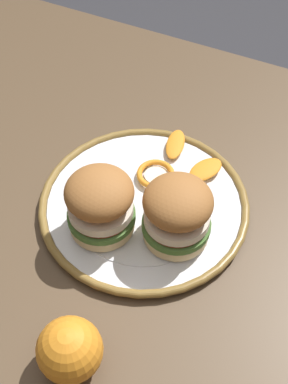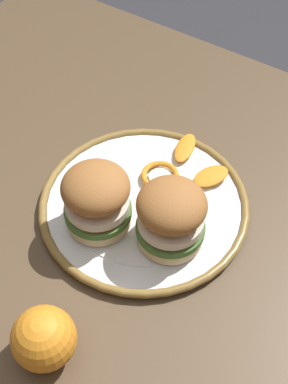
{
  "view_description": "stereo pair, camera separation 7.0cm",
  "coord_description": "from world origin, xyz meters",
  "px_view_note": "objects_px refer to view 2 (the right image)",
  "views": [
    {
      "loc": [
        0.14,
        -0.41,
        1.39
      ],
      "look_at": [
        -0.08,
        0.05,
        0.77
      ],
      "focal_mm": 52.22,
      "sensor_mm": 36.0,
      "label": 1
    },
    {
      "loc": [
        0.2,
        -0.38,
        1.39
      ],
      "look_at": [
        -0.08,
        0.05,
        0.77
      ],
      "focal_mm": 52.22,
      "sensor_mm": 36.0,
      "label": 2
    }
  ],
  "objects_px": {
    "dining_table": "(169,288)",
    "whole_orange": "(44,339)",
    "sandwich_half_right": "(97,198)",
    "dinner_plate": "(144,205)",
    "sandwich_half_left": "(171,216)"
  },
  "relations": [
    {
      "from": "dining_table",
      "to": "dinner_plate",
      "type": "distance_m",
      "value": 0.14
    },
    {
      "from": "dining_table",
      "to": "whole_orange",
      "type": "distance_m",
      "value": 0.25
    },
    {
      "from": "dining_table",
      "to": "whole_orange",
      "type": "bearing_deg",
      "value": -104.52
    },
    {
      "from": "dining_table",
      "to": "whole_orange",
      "type": "xyz_separation_m",
      "value": [
        -0.05,
        -0.21,
        0.14
      ]
    },
    {
      "from": "sandwich_half_left",
      "to": "whole_orange",
      "type": "xyz_separation_m",
      "value": [
        -0.04,
        -0.22,
        -0.03
      ]
    },
    {
      "from": "sandwich_half_left",
      "to": "sandwich_half_right",
      "type": "distance_m",
      "value": 0.1
    },
    {
      "from": "sandwich_half_left",
      "to": "dinner_plate",
      "type": "bearing_deg",
      "value": 152.46
    },
    {
      "from": "whole_orange",
      "to": "dinner_plate",
      "type": "bearing_deg",
      "value": 95.0
    },
    {
      "from": "dining_table",
      "to": "sandwich_half_left",
      "type": "xyz_separation_m",
      "value": [
        -0.01,
        0.01,
        0.17
      ]
    },
    {
      "from": "dinner_plate",
      "to": "dining_table",
      "type": "bearing_deg",
      "value": -31.12
    },
    {
      "from": "sandwich_half_left",
      "to": "sandwich_half_right",
      "type": "height_order",
      "value": "same"
    },
    {
      "from": "sandwich_half_right",
      "to": "sandwich_half_left",
      "type": "bearing_deg",
      "value": 16.71
    },
    {
      "from": "dining_table",
      "to": "sandwich_half_left",
      "type": "relative_size",
      "value": 10.77
    },
    {
      "from": "dining_table",
      "to": "sandwich_half_right",
      "type": "bearing_deg",
      "value": -170.69
    },
    {
      "from": "dinner_plate",
      "to": "sandwich_half_left",
      "type": "bearing_deg",
      "value": -27.54
    }
  ]
}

